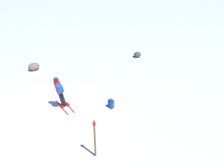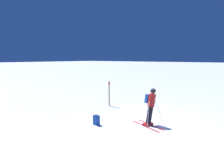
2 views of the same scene
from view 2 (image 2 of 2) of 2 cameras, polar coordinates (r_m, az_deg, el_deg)
The scene contains 4 objects.
ground_plane at distance 10.05m, azimuth 14.17°, elevation -11.27°, with size 300.00×300.00×0.00m, color white.
skier at distance 8.98m, azimuth 12.50°, elevation -6.53°, with size 1.29×1.82×1.90m.
spare_backpack at distance 9.05m, azimuth -5.12°, elevation -11.65°, with size 0.27×0.33×0.50m.
trail_marker at distance 12.22m, azimuth -0.94°, elevation -2.75°, with size 0.13×0.13×1.77m.
Camera 2 is at (-8.79, -3.54, 3.34)m, focal length 28.00 mm.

